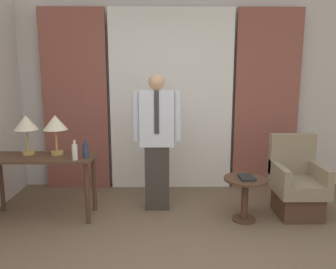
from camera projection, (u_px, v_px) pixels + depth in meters
name	position (u px, v px, depth m)	size (l,w,h in m)	color
wall_back	(171.00, 96.00, 4.83)	(10.00, 0.06, 2.70)	beige
curtain_sheer_center	(171.00, 101.00, 4.72)	(1.76, 0.06, 2.58)	white
curtain_drape_left	(75.00, 101.00, 4.70)	(0.92, 0.06, 2.58)	brown
curtain_drape_right	(266.00, 101.00, 4.73)	(0.92, 0.06, 2.58)	brown
desk	(41.00, 166.00, 3.78)	(1.25, 0.49, 0.74)	#4C3323
table_lamp_left	(26.00, 125.00, 3.78)	(0.27, 0.27, 0.46)	tan
table_lamp_right	(55.00, 124.00, 3.79)	(0.27, 0.27, 0.46)	tan
bottle_near_edge	(75.00, 152.00, 3.59)	(0.06, 0.06, 0.22)	silver
bottle_by_lamp	(86.00, 150.00, 3.67)	(0.07, 0.07, 0.21)	#2D3851
person	(157.00, 137.00, 3.98)	(0.59, 0.20, 1.68)	#38332D
armchair	(297.00, 186.00, 3.91)	(0.55, 0.59, 0.95)	#4C3323
side_table	(245.00, 192.00, 3.74)	(0.49, 0.49, 0.51)	#4C3323
book	(247.00, 178.00, 3.69)	(0.16, 0.23, 0.03)	black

